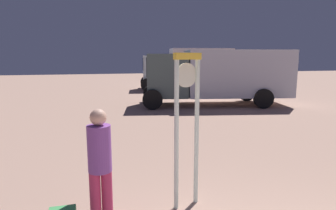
# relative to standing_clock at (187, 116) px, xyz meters

# --- Properties ---
(standing_clock) EXTENTS (0.46, 0.20, 2.39)m
(standing_clock) POSITION_rel_standing_clock_xyz_m (0.00, 0.00, 0.00)
(standing_clock) COLOR silver
(standing_clock) RESTS_ON ground_plane
(person_near_clock) EXTENTS (0.32, 0.32, 1.66)m
(person_near_clock) POSITION_rel_standing_clock_xyz_m (-1.31, -0.25, -0.51)
(person_near_clock) COLOR #C2315E
(person_near_clock) RESTS_ON ground_plane
(box_truck_near) EXTENTS (7.42, 3.77, 2.67)m
(box_truck_near) POSITION_rel_standing_clock_xyz_m (4.68, 9.01, 0.07)
(box_truck_near) COLOR silver
(box_truck_near) RESTS_ON ground_plane
(box_truck_far) EXTENTS (6.88, 3.53, 2.94)m
(box_truck_far) POSITION_rel_standing_clock_xyz_m (5.60, 16.18, 0.16)
(box_truck_far) COLOR silver
(box_truck_far) RESTS_ON ground_plane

